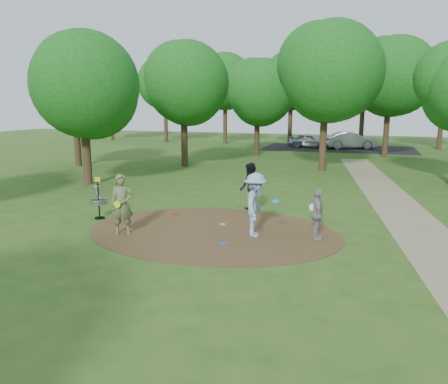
% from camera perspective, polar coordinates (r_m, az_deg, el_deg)
% --- Properties ---
extents(ground, '(100.00, 100.00, 0.00)m').
position_cam_1_polar(ground, '(14.38, -1.50, -5.19)').
color(ground, '#2D5119').
rests_on(ground, ground).
extents(dirt_clearing, '(8.40, 8.40, 0.02)m').
position_cam_1_polar(dirt_clearing, '(14.38, -1.50, -5.16)').
color(dirt_clearing, '#47301C').
rests_on(dirt_clearing, ground).
extents(footpath, '(7.55, 39.89, 0.01)m').
position_cam_1_polar(footpath, '(15.63, 24.36, -4.85)').
color(footpath, '#8C7A5B').
rests_on(footpath, ground).
extents(parking_lot, '(14.00, 8.00, 0.01)m').
position_cam_1_polar(parking_lot, '(43.25, 14.66, 5.53)').
color(parking_lot, black).
rests_on(parking_lot, ground).
extents(player_observer_with_disc, '(0.85, 0.76, 1.96)m').
position_cam_1_polar(player_observer_with_disc, '(14.22, -13.17, -1.61)').
color(player_observer_with_disc, '#5E6C3E').
rests_on(player_observer_with_disc, ground).
extents(player_throwing_with_disc, '(1.22, 1.40, 2.03)m').
position_cam_1_polar(player_throwing_with_disc, '(13.69, 4.14, -1.68)').
color(player_throwing_with_disc, '#87A2C9').
rests_on(player_throwing_with_disc, ground).
extents(player_walking_with_disc, '(1.10, 1.17, 1.92)m').
position_cam_1_polar(player_walking_with_disc, '(16.80, 3.42, 0.56)').
color(player_walking_with_disc, black).
rests_on(player_walking_with_disc, ground).
extents(player_waiting_with_disc, '(0.60, 0.99, 1.58)m').
position_cam_1_polar(player_waiting_with_disc, '(13.68, 12.11, -2.88)').
color(player_waiting_with_disc, gray).
rests_on(player_waiting_with_disc, ground).
extents(disc_ground_cyan, '(0.22, 0.22, 0.02)m').
position_cam_1_polar(disc_ground_cyan, '(15.15, -0.20, -4.22)').
color(disc_ground_cyan, '#1CD5E0').
rests_on(disc_ground_cyan, dirt_clearing).
extents(disc_ground_blue, '(0.22, 0.22, 0.02)m').
position_cam_1_polar(disc_ground_blue, '(13.10, -0.13, -6.73)').
color(disc_ground_blue, blue).
rests_on(disc_ground_blue, dirt_clearing).
extents(disc_ground_red, '(0.22, 0.22, 0.02)m').
position_cam_1_polar(disc_ground_red, '(16.62, -6.47, -2.89)').
color(disc_ground_red, red).
rests_on(disc_ground_red, dirt_clearing).
extents(car_left, '(4.14, 1.84, 1.38)m').
position_cam_1_polar(car_left, '(43.44, 11.15, 6.62)').
color(car_left, '#AAACB2').
rests_on(car_left, ground).
extents(car_right, '(5.10, 3.35, 1.59)m').
position_cam_1_polar(car_right, '(43.18, 16.15, 6.50)').
color(car_right, '#A3A4AA').
rests_on(car_right, ground).
extents(disc_golf_basket, '(0.63, 0.63, 1.54)m').
position_cam_1_polar(disc_golf_basket, '(16.45, -16.08, -0.39)').
color(disc_golf_basket, black).
rests_on(disc_golf_basket, ground).
extents(tree_ring, '(37.38, 45.64, 9.07)m').
position_cam_1_polar(tree_ring, '(22.79, 12.93, 13.88)').
color(tree_ring, '#332316').
rests_on(tree_ring, ground).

